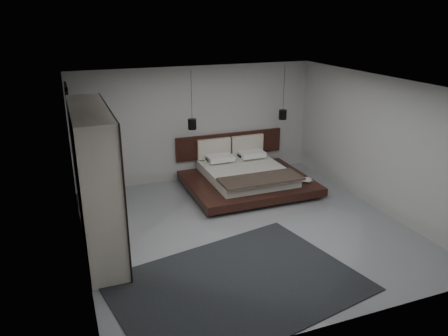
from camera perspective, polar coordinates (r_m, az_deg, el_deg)
name	(u,v)px	position (r m, az deg, el deg)	size (l,w,h in m)	color
floor	(245,228)	(8.65, 2.79, -7.80)	(6.00, 6.00, 0.00)	gray
ceiling	(248,84)	(7.76, 3.14, 10.86)	(6.00, 6.00, 0.00)	white
wall_back	(197,124)	(10.79, -3.53, 5.80)	(6.00, 6.00, 0.00)	#ADADAB
wall_front	(343,232)	(5.71, 15.34, -8.07)	(6.00, 6.00, 0.00)	#ADADAB
wall_left	(77,182)	(7.46, -18.63, -1.68)	(6.00, 6.00, 0.00)	#ADADAB
wall_right	(378,144)	(9.66, 19.47, 3.02)	(6.00, 6.00, 0.00)	#ADADAB
lattice_screen	(73,146)	(9.82, -19.13, 2.71)	(0.05, 0.90, 2.60)	black
bed	(246,176)	(10.43, 2.88, -1.07)	(2.85, 2.42, 1.09)	black
book_lower	(303,180)	(10.40, 10.27, -1.52)	(0.19, 0.26, 0.02)	#99724C
book_upper	(303,179)	(10.36, 10.26, -1.48)	(0.19, 0.26, 0.02)	#99724C
pendant_left	(192,124)	(10.07, -4.18, 5.74)	(0.19, 0.19, 1.35)	black
pendant_right	(283,114)	(10.95, 7.68, 6.94)	(0.19, 0.19, 1.32)	black
wardrobe	(96,182)	(7.73, -16.41, -1.71)	(0.61, 2.60, 2.55)	beige
rug	(237,285)	(7.00, 1.68, -14.98)	(3.69, 2.64, 0.02)	black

